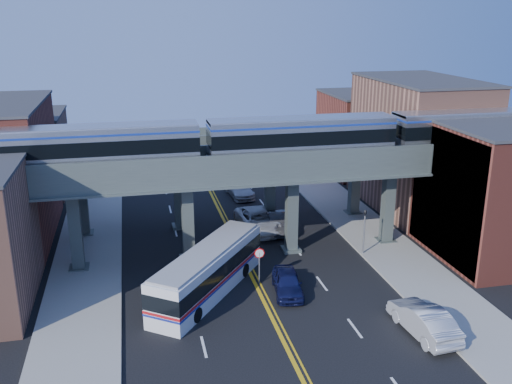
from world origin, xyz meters
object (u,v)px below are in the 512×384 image
(car_lane_b, at_px, (278,222))
(stop_sign, at_px, (259,260))
(traffic_signal, at_px, (364,227))
(car_lane_c, at_px, (258,221))
(car_parked_curb, at_px, (424,320))
(transit_train, at_px, (301,136))
(transit_bus, at_px, (208,272))
(car_lane_d, at_px, (239,189))
(car_lane_a, at_px, (287,283))

(car_lane_b, bearing_deg, stop_sign, -108.62)
(traffic_signal, height_order, car_lane_c, traffic_signal)
(car_lane_c, distance_m, car_parked_curb, 19.12)
(transit_train, xyz_separation_m, traffic_signal, (4.56, -2.00, -6.80))
(transit_bus, bearing_deg, traffic_signal, -37.66)
(car_lane_d, distance_m, car_parked_curb, 28.57)
(car_lane_d, bearing_deg, traffic_signal, -73.43)
(stop_sign, xyz_separation_m, traffic_signal, (8.90, 3.00, 0.54))
(stop_sign, distance_m, car_lane_d, 19.85)
(car_lane_d, height_order, car_parked_curb, car_parked_curb)
(car_lane_d, bearing_deg, car_lane_a, -97.11)
(stop_sign, height_order, car_lane_d, stop_sign)
(transit_bus, height_order, car_lane_c, transit_bus)
(stop_sign, relative_size, transit_bus, 0.24)
(transit_bus, relative_size, car_lane_b, 2.29)
(transit_bus, height_order, car_lane_b, transit_bus)
(transit_train, bearing_deg, transit_bus, -144.89)
(transit_bus, bearing_deg, car_lane_d, 19.67)
(traffic_signal, xyz_separation_m, car_parked_curb, (-1.07, -11.39, -1.42))
(traffic_signal, xyz_separation_m, car_lane_b, (-5.11, 6.31, -1.52))
(transit_bus, bearing_deg, transit_train, -18.56)
(traffic_signal, bearing_deg, transit_bus, -163.99)
(car_lane_a, bearing_deg, stop_sign, 137.54)
(car_lane_d, bearing_deg, car_parked_curb, -83.72)
(car_lane_a, relative_size, car_lane_d, 0.84)
(stop_sign, height_order, car_lane_b, stop_sign)
(transit_bus, distance_m, car_parked_curb, 13.86)
(car_lane_a, distance_m, car_parked_curb, 9.13)
(car_lane_a, bearing_deg, traffic_signal, 40.78)
(car_lane_d, bearing_deg, transit_bus, -111.23)
(car_lane_b, bearing_deg, traffic_signal, -47.50)
(transit_train, distance_m, stop_sign, 9.89)
(transit_train, relative_size, car_lane_d, 8.18)
(stop_sign, bearing_deg, car_lane_b, 67.88)
(transit_bus, bearing_deg, stop_sign, -44.37)
(transit_train, distance_m, car_lane_c, 9.81)
(stop_sign, xyz_separation_m, car_lane_b, (3.79, 9.31, -0.98))
(transit_train, xyz_separation_m, car_parked_curb, (3.49, -13.39, -8.22))
(car_lane_b, bearing_deg, transit_bus, -123.26)
(car_lane_a, height_order, car_lane_d, car_lane_d)
(transit_train, xyz_separation_m, car_lane_d, (-1.89, 14.67, -8.34))
(stop_sign, xyz_separation_m, car_lane_a, (1.50, -1.80, -1.00))
(car_lane_d, bearing_deg, car_lane_c, -96.21)
(traffic_signal, relative_size, car_lane_a, 0.92)
(car_lane_a, xyz_separation_m, car_lane_d, (0.95, 21.48, 0.01))
(car_parked_curb, bearing_deg, car_lane_a, -50.64)
(transit_bus, distance_m, car_lane_a, 5.31)
(stop_sign, distance_m, car_lane_b, 10.10)
(stop_sign, height_order, car_lane_a, stop_sign)
(car_lane_b, relative_size, car_lane_c, 0.75)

